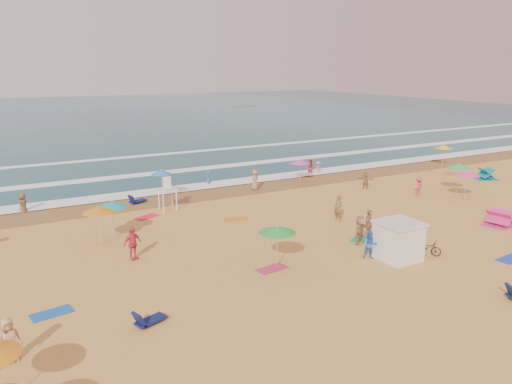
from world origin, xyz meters
TOP-DOWN VIEW (x-y plane):
  - ground at (0.00, 0.00)m, footprint 220.00×220.00m
  - ocean at (0.00, 84.00)m, footprint 220.00×140.00m
  - wet_sand at (0.00, 12.50)m, footprint 220.00×220.00m
  - surf_foam at (0.00, 21.32)m, footprint 200.00×18.70m
  - cabana at (4.02, -5.59)m, footprint 2.00×2.00m
  - cabana_roof at (4.02, -5.59)m, footprint 2.20×2.20m
  - bicycle at (5.92, -5.89)m, footprint 1.26×1.70m
  - lifeguard_stand at (-3.85, 9.60)m, footprint 1.20×1.20m
  - beach_umbrellas at (0.07, 0.54)m, footprint 55.85×25.80m
  - loungers at (4.73, -4.57)m, footprint 63.43×25.45m
  - towels at (0.73, -1.70)m, footprint 42.42×18.96m
  - popup_tents at (19.88, 0.33)m, footprint 13.66×11.69m
  - beachgoers at (-1.08, 3.62)m, footprint 37.79×26.68m

SIDE VIEW (x-z plane):
  - ground at x=0.00m, z-range 0.00..0.00m
  - ocean at x=0.00m, z-range -0.09..0.09m
  - wet_sand at x=0.00m, z-range 0.01..0.01m
  - towels at x=0.73m, z-range 0.00..0.03m
  - surf_foam at x=0.00m, z-range 0.08..0.12m
  - loungers at x=4.73m, z-range 0.00..0.34m
  - bicycle at x=5.92m, z-range 0.00..0.85m
  - popup_tents at x=19.88m, z-range 0.00..1.20m
  - beachgoers at x=-1.08m, z-range -0.26..1.88m
  - cabana at x=4.02m, z-range 0.00..2.00m
  - lifeguard_stand at x=-3.85m, z-range 0.00..2.10m
  - cabana_roof at x=4.02m, z-range 2.00..2.12m
  - beach_umbrellas at x=0.07m, z-range 1.71..2.51m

